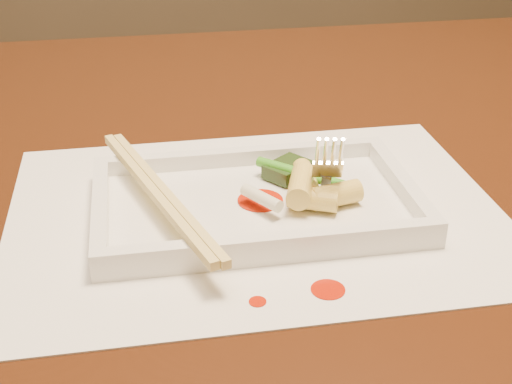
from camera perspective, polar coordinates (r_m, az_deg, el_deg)
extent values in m
cube|color=black|center=(0.66, -7.15, 0.00)|extent=(1.40, 0.90, 0.04)
cube|color=white|center=(0.58, 0.00, -1.62)|extent=(0.40, 0.30, 0.00)
cylinder|color=red|center=(0.50, 5.78, -7.77)|extent=(0.02, 0.02, 0.00)
cylinder|color=red|center=(0.48, 0.13, -8.76)|extent=(0.01, 0.01, 0.00)
cube|color=white|center=(0.58, 0.00, -1.21)|extent=(0.26, 0.16, 0.01)
cube|color=white|center=(0.64, -1.15, 2.87)|extent=(0.26, 0.01, 0.01)
cube|color=white|center=(0.51, 1.43, -4.17)|extent=(0.26, 0.01, 0.01)
cube|color=white|center=(0.57, -12.35, -1.29)|extent=(0.01, 0.14, 0.01)
cube|color=white|center=(0.61, 11.59, 0.72)|extent=(0.01, 0.14, 0.01)
cube|color=black|center=(0.62, 2.56, 1.81)|extent=(0.05, 0.05, 0.01)
cylinder|color=#EAEACC|center=(0.56, 0.45, -0.47)|extent=(0.03, 0.04, 0.01)
cylinder|color=#2F8C16|center=(0.60, 3.63, 1.48)|extent=(0.07, 0.06, 0.01)
cube|color=#E2C971|center=(0.56, -8.22, -0.02)|extent=(0.08, 0.22, 0.01)
cube|color=#E2C971|center=(0.56, -7.41, 0.05)|extent=(0.08, 0.22, 0.01)
cylinder|color=red|center=(0.58, 0.34, -0.68)|extent=(0.04, 0.04, 0.00)
cylinder|color=#F4E572|center=(0.56, 4.58, -0.60)|extent=(0.04, 0.03, 0.02)
cylinder|color=#F4E572|center=(0.59, 4.04, 0.96)|extent=(0.02, 0.05, 0.02)
cylinder|color=#F4E572|center=(0.57, 3.61, 0.52)|extent=(0.03, 0.05, 0.02)
cylinder|color=#F4E572|center=(0.57, 6.39, -0.22)|extent=(0.04, 0.03, 0.02)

